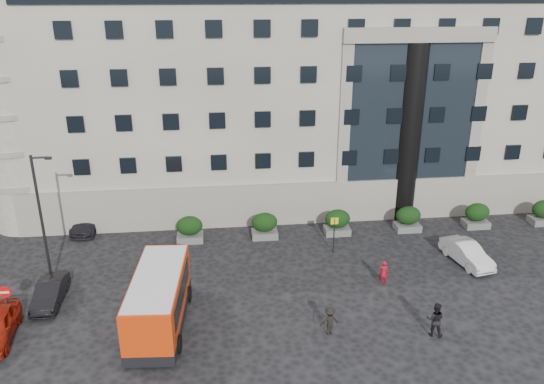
{
  "coord_description": "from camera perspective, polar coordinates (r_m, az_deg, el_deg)",
  "views": [
    {
      "loc": [
        -2.08,
        -25.74,
        16.51
      ],
      "look_at": [
        1.26,
        3.73,
        5.0
      ],
      "focal_mm": 35.0,
      "sensor_mm": 36.0,
      "label": 1
    }
  ],
  "objects": [
    {
      "name": "hedge_f",
      "position": [
        44.13,
        27.18,
        -1.93
      ],
      "size": [
        1.8,
        1.26,
        1.84
      ],
      "color": "#545452",
      "rests_on": "ground"
    },
    {
      "name": "parked_car_b",
      "position": [
        32.41,
        -22.78,
        -9.98
      ],
      "size": [
        1.36,
        3.82,
        1.26
      ],
      "primitive_type": "imported",
      "rotation": [
        0.0,
        0.0,
        0.01
      ],
      "color": "black",
      "rests_on": "ground"
    },
    {
      "name": "civic_building",
      "position": [
        49.0,
        3.18,
        12.37
      ],
      "size": [
        44.0,
        24.0,
        18.0
      ],
      "primitive_type": "cube",
      "color": "gray",
      "rests_on": "ground"
    },
    {
      "name": "hedge_d",
      "position": [
        39.43,
        14.43,
        -2.77
      ],
      "size": [
        1.8,
        1.26,
        1.84
      ],
      "color": "#545452",
      "rests_on": "ground"
    },
    {
      "name": "hedge_b",
      "position": [
        37.13,
        -0.8,
        -3.6
      ],
      "size": [
        1.8,
        1.26,
        1.84
      ],
      "color": "#545452",
      "rests_on": "ground"
    },
    {
      "name": "minibus",
      "position": [
        28.25,
        -12.1,
        -11.13
      ],
      "size": [
        3.08,
        7.21,
        2.94
      ],
      "rotation": [
        0.0,
        0.0,
        -0.07
      ],
      "color": "red",
      "rests_on": "ground"
    },
    {
      "name": "bus_stop_sign",
      "position": [
        34.94,
        6.71,
        -3.97
      ],
      "size": [
        0.5,
        0.08,
        2.52
      ],
      "color": "#262628",
      "rests_on": "ground"
    },
    {
      "name": "pedestrian_b",
      "position": [
        28.55,
        17.15,
        -12.96
      ],
      "size": [
        1.1,
        1.0,
        1.84
      ],
      "primitive_type": "imported",
      "rotation": [
        0.0,
        0.0,
        2.73
      ],
      "color": "black",
      "rests_on": "ground"
    },
    {
      "name": "white_taxi",
      "position": [
        36.13,
        20.22,
        -6.2
      ],
      "size": [
        2.2,
        4.32,
        1.36
      ],
      "primitive_type": "imported",
      "rotation": [
        0.0,
        0.0,
        0.19
      ],
      "color": "silver",
      "rests_on": "ground"
    },
    {
      "name": "pedestrian_c",
      "position": [
        27.67,
        6.21,
        -13.61
      ],
      "size": [
        1.06,
        0.7,
        1.53
      ],
      "primitive_type": "imported",
      "rotation": [
        0.0,
        0.0,
        3.28
      ],
      "color": "black",
      "rests_on": "ground"
    },
    {
      "name": "parked_car_d",
      "position": [
        47.08,
        -24.5,
        -0.49
      ],
      "size": [
        2.38,
        4.67,
        1.26
      ],
      "primitive_type": "imported",
      "rotation": [
        0.0,
        0.0,
        -0.06
      ],
      "color": "black",
      "rests_on": "ground"
    },
    {
      "name": "entrance_column",
      "position": [
        39.97,
        14.47,
        6.03
      ],
      "size": [
        1.8,
        1.8,
        13.0
      ],
      "primitive_type": "cylinder",
      "color": "black",
      "rests_on": "ground"
    },
    {
      "name": "hedge_e",
      "position": [
        41.53,
        21.17,
        -2.34
      ],
      "size": [
        1.8,
        1.26,
        1.84
      ],
      "color": "#545452",
      "rests_on": "ground"
    },
    {
      "name": "hedge_c",
      "position": [
        37.94,
        7.05,
        -3.2
      ],
      "size": [
        1.8,
        1.26,
        1.84
      ],
      "color": "#545452",
      "rests_on": "ground"
    },
    {
      "name": "parked_car_c",
      "position": [
        40.74,
        -19.3,
        -3.01
      ],
      "size": [
        1.87,
        4.32,
        1.24
      ],
      "primitive_type": "imported",
      "rotation": [
        0.0,
        0.0,
        -0.03
      ],
      "color": "black",
      "rests_on": "ground"
    },
    {
      "name": "pedestrian_a",
      "position": [
        32.23,
        11.9,
        -8.5
      ],
      "size": [
        0.66,
        0.53,
        1.56
      ],
      "primitive_type": "imported",
      "rotation": [
        0.0,
        0.0,
        2.83
      ],
      "color": "maroon",
      "rests_on": "ground"
    },
    {
      "name": "street_lamp",
      "position": [
        32.72,
        -23.49,
        -2.43
      ],
      "size": [
        1.16,
        0.18,
        8.0
      ],
      "color": "#262628",
      "rests_on": "ground"
    },
    {
      "name": "red_truck",
      "position": [
        42.89,
        -19.29,
        -0.81
      ],
      "size": [
        2.93,
        5.01,
        2.53
      ],
      "rotation": [
        0.0,
        0.0,
        -0.19
      ],
      "color": "#970B0F",
      "rests_on": "ground"
    },
    {
      "name": "hedge_a",
      "position": [
        37.03,
        -8.85,
        -3.94
      ],
      "size": [
        1.8,
        1.26,
        1.84
      ],
      "color": "#545452",
      "rests_on": "ground"
    },
    {
      "name": "no_entry_sign",
      "position": [
        30.82,
        -26.69,
        -10.12
      ],
      "size": [
        0.64,
        0.16,
        2.32
      ],
      "color": "#262628",
      "rests_on": "ground"
    },
    {
      "name": "ground",
      "position": [
        30.65,
        -1.58,
        -11.39
      ],
      "size": [
        120.0,
        120.0,
        0.0
      ],
      "primitive_type": "plane",
      "color": "black",
      "rests_on": "ground"
    }
  ]
}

